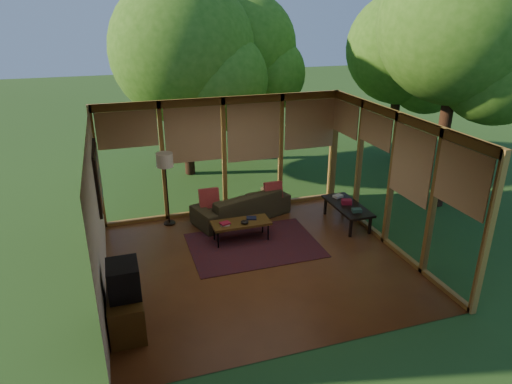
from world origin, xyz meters
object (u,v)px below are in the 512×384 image
object	(u,v)px
sofa	(241,205)
coffee_table	(241,223)
television	(123,279)
media_cabinet	(126,311)
side_console	(347,207)
floor_lamp	(165,164)

from	to	relation	value
sofa	coffee_table	world-z (taller)	sofa
television	coffee_table	size ratio (longest dim) A/B	0.46
media_cabinet	side_console	size ratio (longest dim) A/B	0.71
side_console	sofa	bearing A→B (deg)	154.97
media_cabinet	coffee_table	bearing A→B (deg)	41.82
media_cabinet	television	distance (m)	0.55
coffee_table	side_console	xyz separation A→B (m)	(2.46, 0.05, 0.02)
sofa	media_cabinet	xyz separation A→B (m)	(-2.72, -3.20, -0.02)
television	coffee_table	distance (m)	3.25
coffee_table	media_cabinet	bearing A→B (deg)	-138.18
floor_lamp	side_console	distance (m)	4.08
media_cabinet	side_console	world-z (taller)	media_cabinet
sofa	television	distance (m)	4.22
media_cabinet	floor_lamp	xyz separation A→B (m)	(1.10, 3.41, 1.11)
television	side_console	size ratio (longest dim) A/B	0.39
floor_lamp	coffee_table	distance (m)	2.08
side_console	media_cabinet	bearing A→B (deg)	-155.68
coffee_table	side_console	size ratio (longest dim) A/B	0.86
floor_lamp	television	bearing A→B (deg)	-107.58
media_cabinet	television	size ratio (longest dim) A/B	1.82
media_cabinet	side_console	bearing A→B (deg)	24.32
media_cabinet	coffee_table	size ratio (longest dim) A/B	0.83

